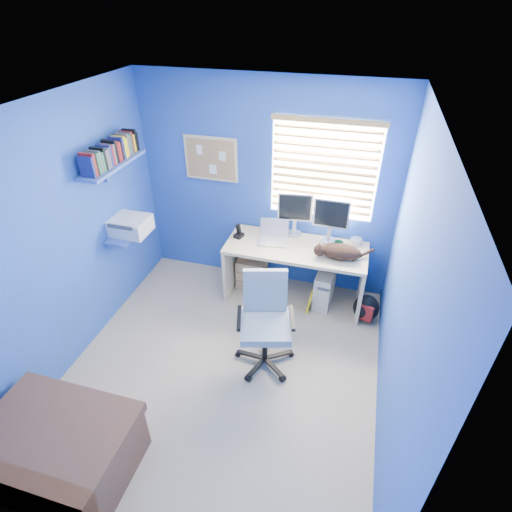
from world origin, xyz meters
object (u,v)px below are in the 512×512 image
(cat, at_px, (341,252))
(tower_pc, at_px, (325,287))
(desk, at_px, (295,273))
(office_chair, at_px, (265,332))
(laptop, at_px, (273,234))

(cat, distance_m, tower_pc, 0.62)
(tower_pc, bearing_deg, desk, -172.71)
(cat, bearing_deg, office_chair, -135.66)
(cat, relative_size, office_chair, 0.45)
(laptop, xyz_separation_m, cat, (0.78, -0.12, -0.03))
(desk, bearing_deg, laptop, 173.98)
(tower_pc, bearing_deg, laptop, -176.56)
(desk, relative_size, cat, 3.64)
(tower_pc, distance_m, office_chair, 1.17)
(desk, height_order, tower_pc, desk)
(tower_pc, xyz_separation_m, office_chair, (-0.46, -1.07, 0.14))
(tower_pc, bearing_deg, office_chair, -108.77)
(cat, bearing_deg, tower_pc, 126.82)
(laptop, relative_size, office_chair, 0.33)
(laptop, distance_m, cat, 0.79)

